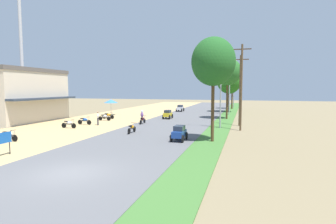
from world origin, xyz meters
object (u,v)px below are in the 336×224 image
object	(u,v)px
parked_motorbike_nearest	(9,135)
vendor_umbrella	(111,101)
pedestrian_on_shoulder	(98,117)
parked_motorbike_fourth	(105,117)
car_sedan_white	(180,108)
parked_motorbike_third	(85,120)
utility_pole_near	(241,86)
streetlamp_far	(234,87)
car_hatchback_blue	(179,132)
motorbike_ahead_second	(132,128)
street_signboard	(3,140)
median_tree_fourth	(232,79)
median_tree_second	(228,72)
streetlamp_mid	(229,87)
streetlamp_near	(221,88)
median_tree_nearest	(213,62)
motorbike_ahead_third	(142,117)
parked_motorbike_fifth	(108,115)
car_hatchback_yellow	(168,114)
parked_motorbike_second	(69,124)
median_tree_third	(229,81)

from	to	relation	value
parked_motorbike_nearest	vendor_umbrella	distance (m)	21.89
parked_motorbike_nearest	pedestrian_on_shoulder	xyz separation A→B (m)	(1.89, 10.53, 0.41)
parked_motorbike_fourth	car_sedan_white	xyz separation A→B (m)	(6.35, 16.55, 0.19)
parked_motorbike_third	utility_pole_near	bearing A→B (deg)	2.96
streetlamp_far	utility_pole_near	bearing A→B (deg)	-86.27
car_hatchback_blue	motorbike_ahead_second	distance (m)	5.76
street_signboard	pedestrian_on_shoulder	bearing A→B (deg)	97.29
parked_motorbike_fourth	median_tree_fourth	world-z (taller)	median_tree_fourth
median_tree_second	streetlamp_mid	distance (m)	6.84
streetlamp_near	utility_pole_near	distance (m)	2.31
median_tree_nearest	streetlamp_near	bearing A→B (deg)	90.59
car_sedan_white	median_tree_fourth	bearing A→B (deg)	46.61
parked_motorbike_third	median_tree_fourth	size ratio (longest dim) A/B	0.23
parked_motorbike_fourth	motorbike_ahead_third	distance (m)	6.39
parked_motorbike_fifth	motorbike_ahead_second	world-z (taller)	motorbike_ahead_second
streetlamp_near	utility_pole_near	size ratio (longest dim) A/B	0.84
parked_motorbike_nearest	median_tree_nearest	world-z (taller)	median_tree_nearest
car_hatchback_yellow	motorbike_ahead_third	distance (m)	6.30
median_tree_fourth	car_hatchback_blue	world-z (taller)	median_tree_fourth
streetlamp_far	utility_pole_near	xyz separation A→B (m)	(2.15, -32.98, -0.10)
parked_motorbike_third	utility_pole_near	size ratio (longest dim) A/B	0.20
median_tree_second	utility_pole_near	distance (m)	10.38
vendor_umbrella	car_hatchback_blue	size ratio (longest dim) A/B	1.26
car_sedan_white	motorbike_ahead_third	distance (m)	18.35
streetlamp_mid	parked_motorbike_second	bearing A→B (deg)	-127.58
parked_motorbike_nearest	pedestrian_on_shoulder	bearing A→B (deg)	79.85
street_signboard	car_sedan_white	world-z (taller)	street_signboard
utility_pole_near	car_hatchback_yellow	xyz separation A→B (m)	(-10.08, 7.65, -3.84)
parked_motorbike_fifth	median_tree_fourth	distance (m)	29.31
parked_motorbike_second	car_hatchback_yellow	distance (m)	13.92
parked_motorbike_second	motorbike_ahead_second	world-z (taller)	motorbike_ahead_second
median_tree_nearest	car_hatchback_yellow	world-z (taller)	median_tree_nearest
median_tree_third	car_hatchback_blue	distance (m)	29.06
street_signboard	car_hatchback_yellow	size ratio (longest dim) A/B	0.75
parked_motorbike_fifth	median_tree_second	bearing A→B (deg)	16.35
median_tree_fourth	motorbike_ahead_second	distance (m)	35.59
pedestrian_on_shoulder	streetlamp_near	bearing A→B (deg)	7.03
median_tree_third	parked_motorbike_fourth	bearing A→B (deg)	-130.19
parked_motorbike_third	parked_motorbike_fourth	world-z (taller)	same
parked_motorbike_nearest	parked_motorbike_fourth	bearing A→B (deg)	88.48
parked_motorbike_fourth	pedestrian_on_shoulder	bearing A→B (deg)	-70.42
utility_pole_near	car_sedan_white	world-z (taller)	utility_pole_near
parked_motorbike_fourth	utility_pole_near	xyz separation A→B (m)	(17.59, -3.29, 4.03)
parked_motorbike_fourth	motorbike_ahead_third	bearing A→B (deg)	-16.29
parked_motorbike_fourth	vendor_umbrella	world-z (taller)	vendor_umbrella
median_tree_nearest	car_sedan_white	distance (m)	28.77
parked_motorbike_nearest	vendor_umbrella	size ratio (longest dim) A/B	0.71
street_signboard	median_tree_second	world-z (taller)	median_tree_second
parked_motorbike_fourth	parked_motorbike_fifth	bearing A→B (deg)	105.22
parked_motorbike_nearest	median_tree_third	distance (m)	36.46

